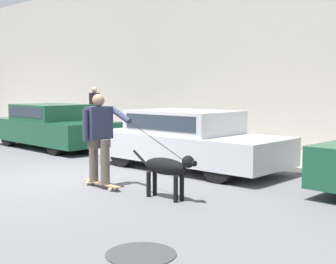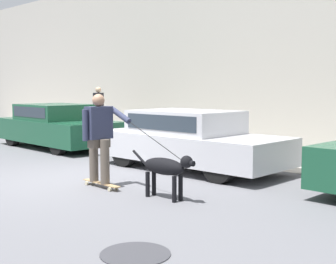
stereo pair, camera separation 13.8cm
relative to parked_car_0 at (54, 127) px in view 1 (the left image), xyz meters
The scene contains 10 objects.
ground_plane 5.06m from the parked_car_0, 29.98° to the right, with size 36.00×36.00×0.00m, color slate.
back_wall 6.21m from the parked_car_0, 41.54° to the left, with size 32.00×0.30×5.58m.
sidewalk_curb 5.00m from the parked_car_0, 29.02° to the left, with size 30.00×2.54×0.12m.
parked_car_0 is the anchor object (origin of this frame).
parked_car_1 5.14m from the parked_car_0, ahead, with size 4.23×1.78×1.25m.
dog 7.06m from the parked_car_0, 18.66° to the right, with size 1.29×0.30×0.73m.
skateboarder 5.80m from the parked_car_0, 25.01° to the right, with size 2.30×0.65×1.62m.
pedestrian_with_bag 2.44m from the parked_car_0, 113.96° to the left, with size 0.37×0.62×1.64m.
manhole_cover 9.21m from the parked_car_0, 27.20° to the right, with size 0.74×0.74×0.01m.
fire_hydrant 2.67m from the parked_car_0, 160.40° to the left, with size 0.18×0.18×0.76m.
Camera 1 is at (7.29, -4.91, 1.73)m, focal length 50.00 mm.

